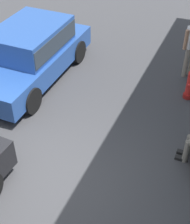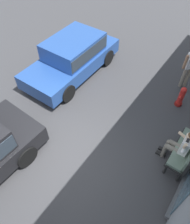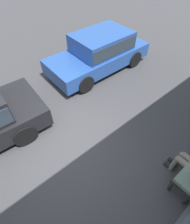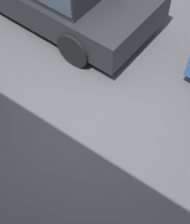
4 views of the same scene
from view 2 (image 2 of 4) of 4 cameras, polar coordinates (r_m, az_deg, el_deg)
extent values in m
plane|color=#38383A|center=(6.66, -8.12, -11.52)|extent=(60.00, 60.00, 0.00)
cylinder|color=black|center=(6.48, 21.10, -15.50)|extent=(0.07, 0.07, 0.44)
cylinder|color=black|center=(6.47, 17.91, -13.96)|extent=(0.07, 0.07, 0.44)
cylinder|color=black|center=(7.24, 21.98, -5.89)|extent=(0.07, 0.07, 0.44)
cube|color=black|center=(6.63, 22.18, -9.33)|extent=(1.48, 0.55, 0.06)
cube|color=slate|center=(6.57, 22.38, -8.96)|extent=(1.42, 0.49, 0.10)
cylinder|color=#6B665B|center=(6.45, 19.87, -9.24)|extent=(0.15, 0.42, 0.15)
cylinder|color=#6B665B|center=(6.68, 17.62, -9.67)|extent=(0.12, 0.12, 0.55)
cube|color=black|center=(6.88, 16.56, -10.40)|extent=(0.10, 0.24, 0.07)
cylinder|color=#6B665B|center=(6.56, 20.45, -8.10)|extent=(0.15, 0.42, 0.15)
cylinder|color=#6B665B|center=(6.78, 18.22, -8.56)|extent=(0.12, 0.12, 0.55)
cube|color=black|center=(6.98, 17.16, -9.32)|extent=(0.10, 0.24, 0.07)
cube|color=#6B665B|center=(6.51, 21.84, -9.48)|extent=(0.34, 0.24, 0.14)
cube|color=silver|center=(6.29, 22.57, -8.14)|extent=(0.38, 0.22, 0.56)
cylinder|color=silver|center=(6.35, 23.42, -5.97)|extent=(0.20, 0.10, 0.28)
cylinder|color=beige|center=(6.47, 21.96, -5.65)|extent=(0.08, 0.27, 0.17)
cylinder|color=silver|center=(6.00, 22.31, -8.83)|extent=(0.25, 0.10, 0.22)
cylinder|color=beige|center=(5.80, 22.45, -8.24)|extent=(0.16, 0.08, 0.25)
cube|color=#232328|center=(5.88, 23.11, -6.84)|extent=(0.02, 0.07, 0.15)
cube|color=#23478E|center=(8.86, -6.00, 12.82)|extent=(4.19, 1.76, 0.56)
cube|color=#23478E|center=(8.62, -5.61, 16.63)|extent=(2.18, 1.55, 0.66)
cube|color=#28333D|center=(8.62, -5.61, 16.63)|extent=(2.14, 1.58, 0.46)
cylinder|color=black|center=(7.82, -7.14, 4.88)|extent=(0.66, 0.18, 0.66)
cylinder|color=black|center=(8.80, -15.61, 9.15)|extent=(0.66, 0.18, 0.66)
cylinder|color=black|center=(9.41, 3.33, 13.98)|extent=(0.66, 0.18, 0.66)
cylinder|color=black|center=(10.23, -4.91, 17.09)|extent=(0.66, 0.18, 0.66)
cylinder|color=black|center=(6.51, -17.48, -11.00)|extent=(0.67, 0.21, 0.66)
cylinder|color=gray|center=(8.87, 22.01, 8.41)|extent=(0.13, 0.13, 0.88)
cylinder|color=gray|center=(8.95, 23.04, 8.45)|extent=(0.13, 0.13, 0.88)
cylinder|color=#A37556|center=(8.40, 22.53, 11.95)|extent=(0.09, 0.09, 0.54)
cylinder|color=maroon|center=(8.35, 20.93, 2.08)|extent=(0.26, 0.26, 0.10)
cylinder|color=red|center=(8.13, 21.55, 3.63)|extent=(0.19, 0.19, 0.55)
sphere|color=red|center=(7.91, 22.23, 5.32)|extent=(0.20, 0.20, 0.20)
cylinder|color=red|center=(8.18, 22.05, 4.60)|extent=(0.10, 0.08, 0.08)
cylinder|color=red|center=(7.97, 21.37, 3.47)|extent=(0.10, 0.08, 0.08)
camera|label=1|loc=(1.54, -115.20, -52.82)|focal=55.00mm
camera|label=3|loc=(1.84, 20.06, -9.55)|focal=28.00mm
camera|label=4|loc=(4.29, 37.96, 25.06)|focal=55.00mm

